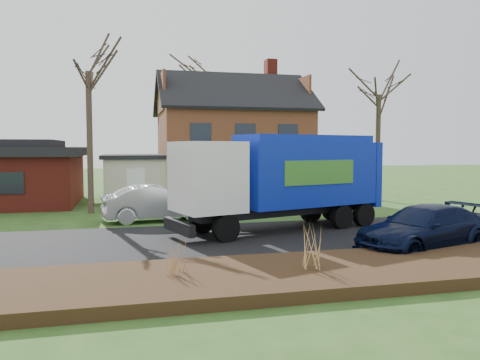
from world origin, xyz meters
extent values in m
plane|color=#274B19|center=(0.00, 0.00, 0.00)|extent=(120.00, 120.00, 0.00)
cube|color=black|center=(0.00, 0.00, 0.01)|extent=(80.00, 7.00, 0.02)
cube|color=black|center=(0.00, -5.30, 0.15)|extent=(80.00, 3.50, 0.30)
cube|color=beige|center=(2.00, 14.00, 1.35)|extent=(9.00, 7.50, 2.70)
cube|color=brown|center=(2.00, 14.00, 4.10)|extent=(9.00, 7.50, 2.80)
cube|color=maroon|center=(5.00, 15.00, 8.46)|extent=(0.70, 0.90, 1.60)
cube|color=beige|center=(-4.20, 13.50, 1.30)|extent=(3.50, 5.50, 2.60)
cube|color=black|center=(-4.20, 13.50, 2.72)|extent=(3.90, 5.90, 0.24)
cylinder|color=black|center=(-1.39, -0.32, 0.48)|extent=(1.02, 0.59, 0.97)
cylinder|color=black|center=(-1.94, 1.55, 0.48)|extent=(1.02, 0.59, 0.97)
cylinder|color=black|center=(3.70, 1.18, 0.48)|extent=(1.02, 0.59, 0.97)
cylinder|color=black|center=(3.14, 3.05, 0.48)|extent=(1.02, 0.59, 0.97)
cylinder|color=black|center=(4.86, 1.52, 0.48)|extent=(1.02, 0.59, 0.97)
cylinder|color=black|center=(4.30, 3.40, 0.48)|extent=(1.02, 0.59, 0.97)
cube|color=black|center=(1.46, 1.54, 0.79)|extent=(7.99, 3.33, 0.33)
cube|color=white|center=(-1.89, 0.55, 2.23)|extent=(2.71, 2.84, 2.51)
cube|color=black|center=(-2.87, 0.26, 2.37)|extent=(0.65, 1.98, 0.84)
cube|color=black|center=(-2.96, 0.24, 0.51)|extent=(0.88, 2.30, 0.42)
cube|color=#0D25A7|center=(2.30, 1.79, 2.23)|extent=(6.28, 3.89, 2.51)
cube|color=#0D25A7|center=(2.30, 1.79, 3.63)|extent=(5.93, 3.54, 0.28)
cube|color=#0D25A7|center=(5.20, 2.64, 2.14)|extent=(0.98, 2.37, 2.70)
cube|color=#3B822A|center=(2.50, 0.62, 2.33)|extent=(3.22, 0.98, 0.93)
cube|color=#3B822A|center=(1.84, 2.88, 2.33)|extent=(3.22, 0.98, 0.93)
imported|color=#A4A7AC|center=(-3.37, 5.01, 0.80)|extent=(5.01, 2.23, 1.60)
imported|color=black|center=(4.42, -3.13, 0.72)|extent=(5.32, 3.33, 1.44)
cylinder|color=#433328|center=(-6.45, 8.29, 3.50)|extent=(0.29, 0.29, 7.01)
cylinder|color=#3E3225|center=(10.45, 10.15, 3.26)|extent=(0.30, 0.30, 6.52)
cylinder|color=#453629|center=(1.82, 21.96, 4.71)|extent=(0.36, 0.36, 9.42)
cone|color=#A8774A|center=(-3.56, -5.15, 0.75)|extent=(0.04, 0.04, 0.89)
cone|color=#A8774A|center=(-3.71, -5.15, 0.75)|extent=(0.04, 0.04, 0.89)
cone|color=#A8774A|center=(-3.42, -5.15, 0.75)|extent=(0.04, 0.04, 0.89)
cone|color=#A8774A|center=(-3.56, -5.03, 0.75)|extent=(0.04, 0.04, 0.89)
cone|color=#A8774A|center=(-3.56, -5.27, 0.75)|extent=(0.04, 0.04, 0.89)
cone|color=tan|center=(-0.33, -5.40, 0.84)|extent=(0.05, 0.05, 1.09)
cone|color=tan|center=(-0.50, -5.40, 0.84)|extent=(0.05, 0.05, 1.09)
cone|color=tan|center=(-0.16, -5.40, 0.84)|extent=(0.05, 0.05, 1.09)
cone|color=tan|center=(-0.33, -5.27, 0.84)|extent=(0.05, 0.05, 1.09)
cone|color=tan|center=(-0.33, -5.54, 0.84)|extent=(0.05, 0.05, 1.09)
camera|label=1|loc=(-4.71, -15.99, 3.28)|focal=35.00mm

